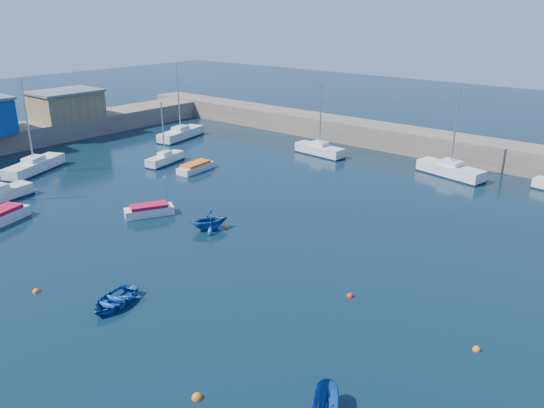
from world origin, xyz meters
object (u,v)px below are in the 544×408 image
Objects in this scene: dinghy_left at (209,220)px; motorboat_2 at (196,167)px; sailboat_4 at (181,134)px; sailboat_5 at (320,150)px; motorboat_1 at (149,210)px; dinghy_center at (114,300)px; sailboat_3 at (165,159)px; sailboat_2 at (34,166)px; sailboat_6 at (450,170)px; brick_shed_a at (67,106)px.

motorboat_2 is at bearing 168.83° from dinghy_left.
dinghy_left is (25.01, -18.88, 0.13)m from sailboat_4.
sailboat_5 is 2.00× the size of motorboat_1.
motorboat_2 is 27.10m from dinghy_center.
sailboat_3 is at bearing 176.67° from motorboat_2.
sailboat_2 reaches higher than dinghy_center.
sailboat_6 is at bearing 18.93° from sailboat_3.
sailboat_3 is 0.70× the size of sailboat_4.
sailboat_6 reaches higher than motorboat_2.
sailboat_5 is at bearing 58.18° from motorboat_2.
sailboat_6 reaches higher than motorboat_1.
sailboat_4 is 1.06× the size of sailboat_6.
brick_shed_a reaches higher than motorboat_2.
sailboat_5 is (18.86, 4.93, -0.01)m from sailboat_4.
motorboat_1 is (11.24, -10.95, -0.09)m from sailboat_3.
sailboat_4 is 1.19× the size of sailboat_5.
sailboat_6 is at bearing 18.05° from brick_shed_a.
motorboat_2 is (12.77, 11.14, -0.22)m from sailboat_2.
dinghy_left is at bearing -160.88° from sailboat_5.
sailboat_5 is at bearing 109.16° from sailboat_6.
sailboat_6 is at bearing 65.78° from dinghy_center.
motorboat_2 is 16.13m from dinghy_left.
sailboat_5 is (19.18, 24.84, -0.00)m from sailboat_2.
sailboat_3 reaches higher than brick_shed_a.
sailboat_2 is 2.82× the size of dinghy_center.
sailboat_5 is 24.93m from motorboat_1.
motorboat_2 reaches higher than dinghy_center.
sailboat_6 reaches higher than brick_shed_a.
sailboat_4 reaches higher than dinghy_center.
sailboat_4 is 2.37× the size of motorboat_1.
sailboat_4 is at bearing 113.77° from sailboat_6.
sailboat_3 is (20.40, -0.49, -3.55)m from brick_shed_a.
sailboat_5 is (11.10, 13.98, 0.10)m from sailboat_3.
motorboat_2 is at bearing -47.88° from sailboat_4.
dinghy_center is (10.06, -35.21, -0.29)m from sailboat_5.
sailboat_6 is (34.30, 26.55, 0.03)m from sailboat_2.
sailboat_6 is 37.27m from dinghy_center.
dinghy_center is at bearing -59.26° from motorboat_2.
dinghy_left is (17.25, -9.83, 0.24)m from sailboat_3.
brick_shed_a is 17.10m from sailboat_2.
motorboat_1 is at bearing -66.44° from motorboat_2.
brick_shed_a is 34.44m from sailboat_5.
dinghy_left is (6.15, -23.81, 0.14)m from sailboat_5.
sailboat_4 is at bearing 161.41° from motorboat_1.
motorboat_2 is at bearing 138.30° from sailboat_6.
brick_shed_a reaches higher than dinghy_center.
sailboat_5 is at bearing 23.17° from brick_shed_a.
sailboat_5 is at bearing 89.53° from dinghy_center.
sailboat_6 is at bearing 88.53° from motorboat_1.
sailboat_4 is at bearing 109.30° from sailboat_5.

